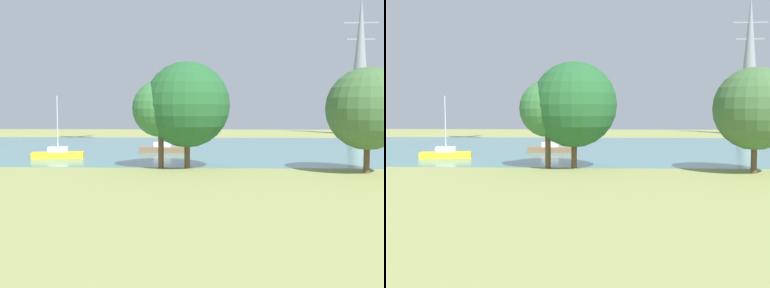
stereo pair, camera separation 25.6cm
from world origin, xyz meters
TOP-DOWN VIEW (x-y plane):
  - ground_plane at (0.00, 22.00)m, footprint 160.00×160.00m
  - water_surface at (0.00, 50.00)m, footprint 140.00×40.00m
  - sailboat_yellow at (-11.82, 36.81)m, footprint 5.00×2.41m
  - sailboat_brown at (-2.48, 43.39)m, footprint 4.87×1.73m
  - tree_east_far at (-1.16, 29.66)m, footprint 4.50×4.50m
  - tree_west_near at (0.92, 29.85)m, footprint 6.78×6.78m
  - tree_east_near at (14.27, 27.54)m, footprint 6.06×6.06m
  - electricity_pylon at (30.37, 82.10)m, footprint 6.40×4.40m

SIDE VIEW (x-z plane):
  - ground_plane at x=0.00m, z-range 0.00..0.00m
  - water_surface at x=0.00m, z-range 0.00..0.02m
  - sailboat_yellow at x=-11.82m, z-range -2.53..3.43m
  - sailboat_brown at x=-2.48m, z-range -2.60..3.50m
  - tree_east_far at x=-1.16m, z-range 1.23..8.23m
  - tree_east_near at x=14.27m, z-range 0.85..8.63m
  - tree_west_near at x=0.92m, z-range 0.83..9.29m
  - electricity_pylon at x=30.37m, z-range 0.01..25.77m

